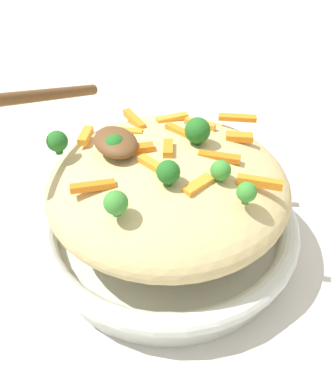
# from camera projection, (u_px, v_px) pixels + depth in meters

# --- Properties ---
(ground_plane) EXTENTS (2.40, 2.40, 0.00)m
(ground_plane) POSITION_uv_depth(u_px,v_px,m) (168.00, 243.00, 0.48)
(ground_plane) COLOR beige
(serving_bowl) EXTENTS (0.29, 0.29, 0.05)m
(serving_bowl) POSITION_uv_depth(u_px,v_px,m) (168.00, 227.00, 0.46)
(serving_bowl) COLOR silver
(serving_bowl) RESTS_ON ground_plane
(pasta_mound) EXTENTS (0.25, 0.25, 0.08)m
(pasta_mound) POSITION_uv_depth(u_px,v_px,m) (168.00, 184.00, 0.42)
(pasta_mound) COLOR #D1BA7A
(pasta_mound) RESTS_ON serving_bowl
(carrot_piece_0) EXTENTS (0.01, 0.04, 0.01)m
(carrot_piece_0) POSITION_uv_depth(u_px,v_px,m) (172.00, 118.00, 0.45)
(carrot_piece_0) COLOR orange
(carrot_piece_0) RESTS_ON pasta_mound
(carrot_piece_1) EXTENTS (0.03, 0.02, 0.01)m
(carrot_piece_1) POSITION_uv_depth(u_px,v_px,m) (171.00, 148.00, 0.39)
(carrot_piece_1) COLOR orange
(carrot_piece_1) RESTS_ON pasta_mound
(carrot_piece_2) EXTENTS (0.03, 0.04, 0.01)m
(carrot_piece_2) POSITION_uv_depth(u_px,v_px,m) (219.00, 157.00, 0.39)
(carrot_piece_2) COLOR orange
(carrot_piece_2) RESTS_ON pasta_mound
(carrot_piece_3) EXTENTS (0.03, 0.03, 0.01)m
(carrot_piece_3) POSITION_uv_depth(u_px,v_px,m) (200.00, 124.00, 0.44)
(carrot_piece_3) COLOR orange
(carrot_piece_3) RESTS_ON pasta_mound
(carrot_piece_4) EXTENTS (0.02, 0.03, 0.01)m
(carrot_piece_4) POSITION_uv_depth(u_px,v_px,m) (141.00, 148.00, 0.39)
(carrot_piece_4) COLOR orange
(carrot_piece_4) RESTS_ON pasta_mound
(carrot_piece_5) EXTENTS (0.04, 0.01, 0.01)m
(carrot_piece_5) POSITION_uv_depth(u_px,v_px,m) (132.00, 120.00, 0.45)
(carrot_piece_5) COLOR orange
(carrot_piece_5) RESTS_ON pasta_mound
(carrot_piece_6) EXTENTS (0.02, 0.03, 0.01)m
(carrot_piece_6) POSITION_uv_depth(u_px,v_px,m) (196.00, 186.00, 0.36)
(carrot_piece_6) COLOR orange
(carrot_piece_6) RESTS_ON pasta_mound
(carrot_piece_7) EXTENTS (0.03, 0.02, 0.01)m
(carrot_piece_7) POSITION_uv_depth(u_px,v_px,m) (153.00, 165.00, 0.37)
(carrot_piece_7) COLOR orange
(carrot_piece_7) RESTS_ON pasta_mound
(carrot_piece_8) EXTENTS (0.03, 0.02, 0.01)m
(carrot_piece_8) POSITION_uv_depth(u_px,v_px,m) (85.00, 136.00, 0.42)
(carrot_piece_8) COLOR orange
(carrot_piece_8) RESTS_ON pasta_mound
(carrot_piece_9) EXTENTS (0.03, 0.04, 0.01)m
(carrot_piece_9) POSITION_uv_depth(u_px,v_px,m) (123.00, 132.00, 0.43)
(carrot_piece_9) COLOR orange
(carrot_piece_9) RESTS_ON pasta_mound
(carrot_piece_10) EXTENTS (0.03, 0.02, 0.01)m
(carrot_piece_10) POSITION_uv_depth(u_px,v_px,m) (178.00, 131.00, 0.42)
(carrot_piece_10) COLOR orange
(carrot_piece_10) RESTS_ON pasta_mound
(carrot_piece_11) EXTENTS (0.03, 0.04, 0.01)m
(carrot_piece_11) POSITION_uv_depth(u_px,v_px,m) (237.00, 118.00, 0.45)
(carrot_piece_11) COLOR orange
(carrot_piece_11) RESTS_ON pasta_mound
(carrot_piece_12) EXTENTS (0.02, 0.03, 0.01)m
(carrot_piece_12) POSITION_uv_depth(u_px,v_px,m) (239.00, 137.00, 0.42)
(carrot_piece_12) COLOR orange
(carrot_piece_12) RESTS_ON pasta_mound
(carrot_piece_13) EXTENTS (0.02, 0.04, 0.01)m
(carrot_piece_13) POSITION_uv_depth(u_px,v_px,m) (93.00, 186.00, 0.36)
(carrot_piece_13) COLOR orange
(carrot_piece_13) RESTS_ON pasta_mound
(carrot_piece_14) EXTENTS (0.03, 0.03, 0.01)m
(carrot_piece_14) POSITION_uv_depth(u_px,v_px,m) (260.00, 182.00, 0.36)
(carrot_piece_14) COLOR orange
(carrot_piece_14) RESTS_ON pasta_mound
(broccoli_floret_0) EXTENTS (0.02, 0.02, 0.02)m
(broccoli_floret_0) POSITION_uv_depth(u_px,v_px,m) (116.00, 203.00, 0.33)
(broccoli_floret_0) COLOR #377928
(broccoli_floret_0) RESTS_ON pasta_mound
(broccoli_floret_1) EXTENTS (0.02, 0.02, 0.03)m
(broccoli_floret_1) POSITION_uv_depth(u_px,v_px,m) (115.00, 146.00, 0.39)
(broccoli_floret_1) COLOR #205B1C
(broccoli_floret_1) RESTS_ON pasta_mound
(broccoli_floret_2) EXTENTS (0.03, 0.03, 0.03)m
(broccoli_floret_2) POSITION_uv_depth(u_px,v_px,m) (199.00, 132.00, 0.40)
(broccoli_floret_2) COLOR #205B1C
(broccoli_floret_2) RESTS_ON pasta_mound
(broccoli_floret_3) EXTENTS (0.02, 0.02, 0.02)m
(broccoli_floret_3) POSITION_uv_depth(u_px,v_px,m) (57.00, 142.00, 0.40)
(broccoli_floret_3) COLOR #205B1C
(broccoli_floret_3) RESTS_ON pasta_mound
(broccoli_floret_4) EXTENTS (0.02, 0.02, 0.02)m
(broccoli_floret_4) POSITION_uv_depth(u_px,v_px,m) (221.00, 171.00, 0.36)
(broccoli_floret_4) COLOR #377928
(broccoli_floret_4) RESTS_ON pasta_mound
(broccoli_floret_5) EXTENTS (0.02, 0.02, 0.02)m
(broccoli_floret_5) POSITION_uv_depth(u_px,v_px,m) (168.00, 172.00, 0.35)
(broccoli_floret_5) COLOR #205B1C
(broccoli_floret_5) RESTS_ON pasta_mound
(broccoli_floret_6) EXTENTS (0.02, 0.02, 0.02)m
(broccoli_floret_6) POSITION_uv_depth(u_px,v_px,m) (247.00, 192.00, 0.34)
(broccoli_floret_6) COLOR #377928
(broccoli_floret_6) RESTS_ON pasta_mound
(serving_spoon) EXTENTS (0.15, 0.15, 0.07)m
(serving_spoon) POSITION_uv_depth(u_px,v_px,m) (85.00, 123.00, 0.40)
(serving_spoon) COLOR brown
(serving_spoon) RESTS_ON pasta_mound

